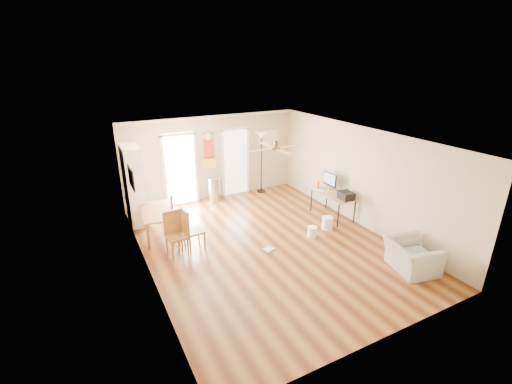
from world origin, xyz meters
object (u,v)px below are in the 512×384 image
wastebasket_a (312,232)px  armchair (412,256)px  bookshelf (134,185)px  wastebasket_b (327,223)px  dining_chair_right_b (194,229)px  dining_chair_near (176,235)px  dining_table (160,223)px  computer_desk (332,205)px  dining_chair_right_a (180,211)px  printer (346,195)px  trash_can (214,189)px  torchiere_lamp (261,163)px

wastebasket_a → armchair: bearing=-65.9°
bookshelf → wastebasket_b: bearing=-14.2°
dining_chair_right_b → dining_chair_near: size_ratio=1.00×
dining_table → dining_chair_near: bearing=-84.3°
bookshelf → computer_desk: bookshelf is taller
bookshelf → armchair: size_ratio=2.15×
dining_chair_right_a → wastebasket_b: 3.85m
dining_chair_right_b → wastebasket_a: bearing=-109.9°
printer → wastebasket_b: bearing=-166.2°
dining_chair_right_a → bookshelf: bearing=54.7°
dining_chair_right_b → dining_chair_near: dining_chair_near is taller
computer_desk → printer: (0.07, -0.44, 0.44)m
computer_desk → armchair: 2.90m
dining_chair_right_b → trash_can: 2.97m
dining_chair_right_b → armchair: dining_chair_right_b is taller
bookshelf → printer: (4.97, -2.61, -0.28)m
dining_chair_right_b → dining_chair_near: 0.45m
computer_desk → wastebasket_b: computer_desk is taller
wastebasket_a → wastebasket_b: 0.64m
dining_table → printer: bearing=-18.7°
bookshelf → dining_chair_near: size_ratio=2.08×
printer → trash_can: bearing=134.4°
bookshelf → trash_can: size_ratio=2.84×
dining_table → computer_desk: 4.67m
dining_chair_right_b → printer: dining_chair_right_b is taller
dining_table → printer: printer is taller
dining_chair_right_a → torchiere_lamp: size_ratio=0.50×
printer → computer_desk: bearing=103.4°
dining_chair_near → torchiere_lamp: bearing=30.6°
trash_can → printer: 4.03m
trash_can → torchiere_lamp: bearing=0.3°
dining_chair_right_a → torchiere_lamp: bearing=-54.9°
dining_table → dining_chair_right_b: bearing=-62.1°
trash_can → torchiere_lamp: torchiere_lamp is taller
dining_chair_right_a → armchair: dining_chair_right_a is taller
bookshelf → dining_table: bookshelf is taller
dining_chair_near → printer: size_ratio=2.65×
dining_chair_near → computer_desk: (4.42, 0.02, -0.17)m
trash_can → armchair: trash_can is taller
torchiere_lamp → printer: size_ratio=5.20×
bookshelf → torchiere_lamp: (4.07, 0.48, -0.06)m
dining_chair_right_a → dining_chair_near: (-0.44, -1.24, 0.00)m
dining_chair_right_a → wastebasket_b: bearing=-106.7°
bookshelf → computer_desk: bearing=-5.9°
torchiere_lamp → wastebasket_b: size_ratio=6.10×
wastebasket_a → wastebasket_b: bearing=16.3°
dining_chair_right_a → dining_chair_right_b: size_ratio=0.99×
torchiere_lamp → computer_desk: size_ratio=1.57×
dining_chair_right_a → wastebasket_a: dining_chair_right_a is taller
computer_desk → wastebasket_a: computer_desk is taller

